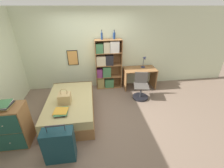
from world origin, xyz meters
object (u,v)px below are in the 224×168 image
object	(u,v)px
magazine_pile_on_dresser	(3,105)
desk_chair	(141,90)
handbag	(65,98)
bottle_green	(102,36)
bed	(71,106)
desk	(139,74)
book_stack_on_bed	(61,112)
suitcase	(59,145)
desk_lamp	(145,59)
dresser	(12,126)
bookcase	(106,64)
bottle_brown	(114,35)

from	to	relation	value
magazine_pile_on_dresser	desk_chair	xyz separation A→B (m)	(3.14, 1.35, -0.70)
desk_chair	handbag	bearing A→B (deg)	-160.85
magazine_pile_on_dresser	bottle_green	size ratio (longest dim) A/B	1.23
magazine_pile_on_dresser	bed	bearing A→B (deg)	36.30
bottle_green	desk	distance (m)	1.81
desk	desk_chair	distance (m)	0.73
desk_chair	magazine_pile_on_dresser	bearing A→B (deg)	-156.73
book_stack_on_bed	suitcase	xyz separation A→B (m)	(0.06, -0.75, -0.19)
bottle_green	desk_lamp	distance (m)	1.63
bed	desk	xyz separation A→B (m)	(2.22, 1.24, 0.23)
dresser	bookcase	bearing A→B (deg)	45.67
suitcase	bottle_green	xyz separation A→B (m)	(1.03, 2.71, 1.43)
handbag	desk_chair	size ratio (longest dim) A/B	0.48
bed	bottle_brown	distance (m)	2.50
bottle_green	book_stack_on_bed	bearing A→B (deg)	-118.89
desk	bottle_brown	bearing A→B (deg)	167.18
handbag	book_stack_on_bed	distance (m)	0.40
book_stack_on_bed	handbag	bearing A→B (deg)	84.59
bed	suitcase	distance (m)	1.32
bottle_green	desk	bearing A→B (deg)	-6.78
desk	desk_lamp	bearing A→B (deg)	34.15
bottle_brown	suitcase	bearing A→B (deg)	-117.17
dresser	bottle_green	size ratio (longest dim) A/B	3.15
handbag	magazine_pile_on_dresser	world-z (taller)	magazine_pile_on_dresser
handbag	bottle_green	world-z (taller)	bottle_green
bed	magazine_pile_on_dresser	xyz separation A→B (m)	(-1.07, -0.79, 0.70)
book_stack_on_bed	desk_chair	world-z (taller)	desk_chair
bed	desk_lamp	xyz separation A→B (m)	(2.39, 1.36, 0.73)
bed	desk	bearing A→B (deg)	29.28
book_stack_on_bed	magazine_pile_on_dresser	size ratio (longest dim) A/B	0.99
bottle_green	dresser	bearing A→B (deg)	-132.61
bottle_green	bottle_brown	world-z (taller)	bottle_green
desk	desk_lamp	distance (m)	0.54
dresser	desk_chair	size ratio (longest dim) A/B	1.15
handbag	suitcase	xyz separation A→B (m)	(0.02, -1.13, -0.29)
bookcase	desk_chair	xyz separation A→B (m)	(0.98, -0.83, -0.60)
suitcase	magazine_pile_on_dresser	xyz separation A→B (m)	(-1.01, 0.53, 0.61)
desk_lamp	magazine_pile_on_dresser	bearing A→B (deg)	-148.18
handbag	dresser	world-z (taller)	dresser
dresser	desk	size ratio (longest dim) A/B	0.84
bottle_brown	desk	distance (m)	1.57
dresser	magazine_pile_on_dresser	xyz separation A→B (m)	(-0.02, 0.01, 0.50)
bottle_green	desk	xyz separation A→B (m)	(1.25, -0.15, -1.30)
bed	desk_chair	xyz separation A→B (m)	(2.07, 0.56, -0.00)
bottle_brown	book_stack_on_bed	bearing A→B (deg)	-126.21
desk	desk_chair	xyz separation A→B (m)	(-0.15, -0.68, -0.23)
bed	book_stack_on_bed	world-z (taller)	book_stack_on_bed
book_stack_on_bed	suitcase	world-z (taller)	suitcase
bookcase	desk	bearing A→B (deg)	-7.51
bookcase	handbag	bearing A→B (deg)	-126.63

